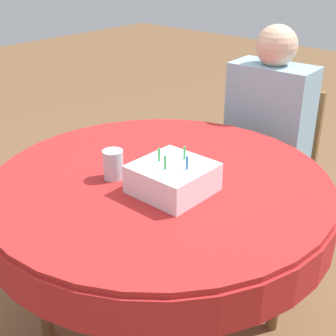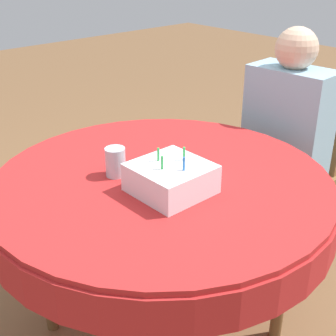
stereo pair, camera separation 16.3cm
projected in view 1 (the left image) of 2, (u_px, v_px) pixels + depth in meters
ground_plane at (161, 332)px, 2.03m from camera, size 12.00×12.00×0.00m
dining_table at (160, 198)px, 1.74m from camera, size 1.26×1.26×0.75m
chair at (271, 162)px, 2.49m from camera, size 0.46×0.46×0.85m
person at (267, 124)px, 2.32m from camera, size 0.41×0.32×1.18m
birthday_cake at (173, 178)px, 1.59m from camera, size 0.24×0.24×0.15m
drinking_glass at (113, 164)px, 1.67m from camera, size 0.07×0.07×0.11m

